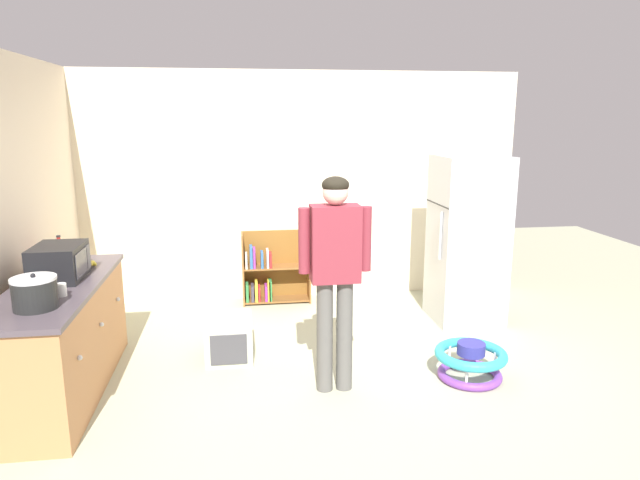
# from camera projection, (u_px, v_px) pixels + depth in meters

# --- Properties ---
(ground_plane) EXTENTS (12.00, 12.00, 0.00)m
(ground_plane) POSITION_uv_depth(u_px,v_px,m) (337.00, 380.00, 4.71)
(ground_plane) COLOR #A8AA8C
(ground_plane) RESTS_ON ground
(back_wall) EXTENTS (5.20, 0.06, 2.70)m
(back_wall) POSITION_uv_depth(u_px,v_px,m) (304.00, 187.00, 6.68)
(back_wall) COLOR beige
(back_wall) RESTS_ON ground
(left_side_wall) EXTENTS (0.06, 2.99, 2.70)m
(left_side_wall) POSITION_uv_depth(u_px,v_px,m) (23.00, 214.00, 4.84)
(left_side_wall) COLOR beige
(left_side_wall) RESTS_ON ground
(kitchen_counter) EXTENTS (0.65, 1.94, 0.90)m
(kitchen_counter) POSITION_uv_depth(u_px,v_px,m) (61.00, 339.00, 4.41)
(kitchen_counter) COLOR #B37849
(kitchen_counter) RESTS_ON ground
(refrigerator) EXTENTS (0.73, 0.68, 1.78)m
(refrigerator) POSITION_uv_depth(u_px,v_px,m) (467.00, 240.00, 5.96)
(refrigerator) COLOR #B7BABF
(refrigerator) RESTS_ON ground
(bookshelf) EXTENTS (0.80, 0.28, 0.85)m
(bookshelf) POSITION_uv_depth(u_px,v_px,m) (271.00, 272.00, 6.65)
(bookshelf) COLOR brown
(bookshelf) RESTS_ON ground
(standing_person) EXTENTS (0.57, 0.22, 1.74)m
(standing_person) POSITION_uv_depth(u_px,v_px,m) (335.00, 265.00, 4.34)
(standing_person) COLOR #575653
(standing_person) RESTS_ON ground
(baby_walker) EXTENTS (0.60, 0.60, 0.32)m
(baby_walker) POSITION_uv_depth(u_px,v_px,m) (470.00, 361.00, 4.71)
(baby_walker) COLOR purple
(baby_walker) RESTS_ON ground
(pet_carrier) EXTENTS (0.42, 0.55, 0.36)m
(pet_carrier) POSITION_uv_depth(u_px,v_px,m) (229.00, 338.00, 5.14)
(pet_carrier) COLOR beige
(pet_carrier) RESTS_ON ground
(microwave) EXTENTS (0.37, 0.48, 0.28)m
(microwave) POSITION_uv_depth(u_px,v_px,m) (59.00, 262.00, 4.44)
(microwave) COLOR black
(microwave) RESTS_ON kitchen_counter
(crock_pot) EXTENTS (0.29, 0.29, 0.25)m
(crock_pot) POSITION_uv_depth(u_px,v_px,m) (35.00, 293.00, 3.76)
(crock_pot) COLOR black
(crock_pot) RESTS_ON kitchen_counter
(banana_bunch) EXTENTS (0.15, 0.16, 0.04)m
(banana_bunch) POSITION_uv_depth(u_px,v_px,m) (91.00, 263.00, 4.85)
(banana_bunch) COLOR yellow
(banana_bunch) RESTS_ON kitchen_counter
(ketchup_bottle) EXTENTS (0.07, 0.07, 0.25)m
(ketchup_bottle) POSITION_uv_depth(u_px,v_px,m) (60.00, 252.00, 4.96)
(ketchup_bottle) COLOR red
(ketchup_bottle) RESTS_ON kitchen_counter
(blue_cup) EXTENTS (0.08, 0.08, 0.09)m
(blue_cup) POSITION_uv_depth(u_px,v_px,m) (84.00, 258.00, 4.96)
(blue_cup) COLOR blue
(blue_cup) RESTS_ON kitchen_counter
(teal_cup) EXTENTS (0.08, 0.08, 0.09)m
(teal_cup) POSITION_uv_depth(u_px,v_px,m) (27.00, 287.00, 4.11)
(teal_cup) COLOR teal
(teal_cup) RESTS_ON kitchen_counter
(white_cup) EXTENTS (0.08, 0.08, 0.09)m
(white_cup) POSITION_uv_depth(u_px,v_px,m) (61.00, 290.00, 4.03)
(white_cup) COLOR white
(white_cup) RESTS_ON kitchen_counter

